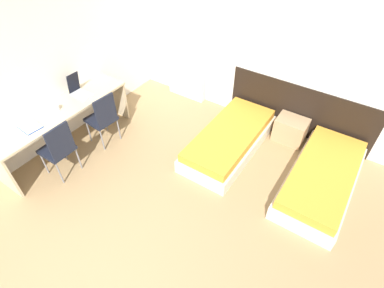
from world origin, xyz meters
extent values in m
plane|color=#9E7F56|center=(0.00, 0.00, 0.00)|extent=(20.00, 20.00, 0.00)
cube|color=white|center=(0.00, 3.97, 1.35)|extent=(5.61, 0.05, 2.70)
cube|color=white|center=(-2.33, 1.97, 1.35)|extent=(0.05, 4.94, 2.70)
cube|color=black|center=(0.99, 3.93, 0.46)|extent=(2.48, 0.03, 0.93)
cube|color=beige|center=(0.24, 2.94, 0.11)|extent=(0.86, 1.92, 0.23)
cube|color=gold|center=(0.24, 2.94, 0.30)|extent=(0.78, 1.84, 0.14)
cube|color=beige|center=(1.75, 2.94, 0.11)|extent=(0.86, 1.92, 0.23)
cube|color=gold|center=(1.75, 2.94, 0.30)|extent=(0.78, 1.84, 0.14)
cube|color=tan|center=(0.99, 3.71, 0.21)|extent=(0.51, 0.39, 0.42)
cube|color=silver|center=(-1.25, 3.85, 0.26)|extent=(0.80, 0.12, 0.52)
cube|color=#C6B28E|center=(-2.00, 1.49, 0.76)|extent=(0.61, 2.27, 0.04)
cube|color=#C6B28E|center=(-2.00, 0.38, 0.37)|extent=(0.55, 0.04, 0.74)
cube|color=#C6B28E|center=(-2.00, 2.61, 0.37)|extent=(0.55, 0.04, 0.74)
cube|color=black|center=(-1.64, 1.93, 0.45)|extent=(0.45, 0.45, 0.05)
cube|color=black|center=(-1.45, 1.91, 0.71)|extent=(0.06, 0.37, 0.47)
cylinder|color=slate|center=(-1.83, 1.77, 0.21)|extent=(0.02, 0.02, 0.43)
cylinder|color=slate|center=(-1.80, 2.12, 0.21)|extent=(0.02, 0.02, 0.43)
cylinder|color=slate|center=(-1.48, 1.74, 0.21)|extent=(0.02, 0.02, 0.43)
cylinder|color=slate|center=(-1.45, 2.09, 0.21)|extent=(0.02, 0.02, 0.43)
cube|color=black|center=(-1.64, 1.06, 0.45)|extent=(0.42, 0.42, 0.05)
cube|color=black|center=(-1.45, 1.06, 0.71)|extent=(0.03, 0.37, 0.47)
cylinder|color=slate|center=(-1.82, 0.88, 0.21)|extent=(0.02, 0.02, 0.43)
cylinder|color=slate|center=(-1.82, 1.23, 0.21)|extent=(0.02, 0.02, 0.43)
cylinder|color=slate|center=(-1.46, 0.88, 0.21)|extent=(0.02, 0.02, 0.43)
cylinder|color=slate|center=(-1.47, 1.24, 0.21)|extent=(0.02, 0.02, 0.43)
cube|color=silver|center=(-2.00, 1.95, 0.79)|extent=(0.34, 0.22, 0.02)
cube|color=black|center=(-2.14, 1.95, 0.96)|extent=(0.07, 0.22, 0.33)
cube|color=#1E4793|center=(-1.98, 0.98, 0.78)|extent=(0.33, 0.26, 0.01)
cube|color=white|center=(-1.98, 0.98, 0.79)|extent=(0.31, 0.25, 0.01)
cylinder|color=white|center=(-2.00, 1.47, 0.82)|extent=(0.08, 0.08, 0.09)
camera|label=1|loc=(1.76, -0.48, 3.48)|focal=28.00mm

